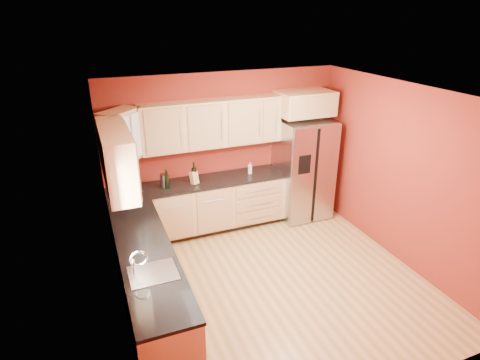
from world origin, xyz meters
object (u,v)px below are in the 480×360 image
Objects in this scene: refrigerator at (303,169)px; canister_left at (138,187)px; wine_bottle_a at (167,179)px; knife_block at (194,178)px; soap_dispenser at (250,168)px.

refrigerator reaches higher than canister_left.
wine_bottle_a is 1.48× the size of knife_block.
refrigerator is 2.43m from wine_bottle_a.
soap_dispenser is (1.00, 0.06, -0.01)m from knife_block.
refrigerator is at bearing -4.65° from soap_dispenser.
knife_block is (0.44, 0.02, -0.05)m from wine_bottle_a.
refrigerator is 1.00m from soap_dispenser.
soap_dispenser is (1.88, 0.07, 0.01)m from canister_left.
canister_left is at bearing 178.20° from wine_bottle_a.
knife_block is at bearing 179.40° from refrigerator.
knife_block is 1.05× the size of soap_dispenser.
canister_left is at bearing 179.74° from refrigerator.
wine_bottle_a is 0.45m from knife_block.
canister_left is at bearing -177.94° from soap_dispenser.
canister_left is 1.88m from soap_dispenser.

